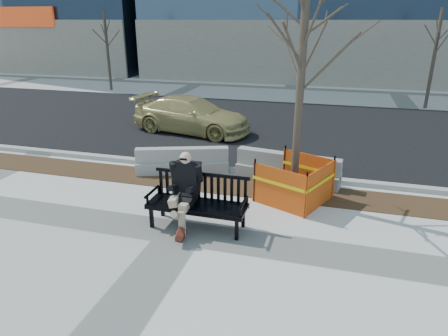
{
  "coord_description": "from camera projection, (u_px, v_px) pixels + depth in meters",
  "views": [
    {
      "loc": [
        2.73,
        -6.59,
        4.06
      ],
      "look_at": [
        0.63,
        0.91,
        1.13
      ],
      "focal_mm": 31.95,
      "sensor_mm": 36.0,
      "label": 1
    }
  ],
  "objects": [
    {
      "name": "mulch_strip",
      "position": [
        218.0,
        184.0,
        10.4
      ],
      "size": [
        40.0,
        1.2,
        0.02
      ],
      "primitive_type": "cube",
      "color": "#47301C",
      "rests_on": "ground"
    },
    {
      "name": "sedan",
      "position": [
        192.0,
        132.0,
        15.25
      ],
      "size": [
        4.82,
        2.62,
        1.32
      ],
      "primitive_type": "imported",
      "rotation": [
        0.0,
        0.0,
        1.39
      ],
      "color": "tan",
      "rests_on": "ground"
    },
    {
      "name": "asphalt_street",
      "position": [
        262.0,
        126.0,
        15.99
      ],
      "size": [
        60.0,
        10.4,
        0.01
      ],
      "primitive_type": "cube",
      "color": "black",
      "rests_on": "ground"
    },
    {
      "name": "seated_man",
      "position": [
        186.0,
        224.0,
        8.41
      ],
      "size": [
        0.68,
        1.11,
        1.55
      ],
      "primitive_type": null,
      "rotation": [
        0.0,
        0.0,
        -0.01
      ],
      "color": "black",
      "rests_on": "ground"
    },
    {
      "name": "far_tree_right",
      "position": [
        425.0,
        108.0,
        19.32
      ],
      "size": [
        2.1,
        2.1,
        4.91
      ],
      "primitive_type": null,
      "rotation": [
        0.0,
        0.0,
        0.17
      ],
      "color": "#493B2E",
      "rests_on": "ground"
    },
    {
      "name": "jersey_barrier_right",
      "position": [
        287.0,
        181.0,
        10.61
      ],
      "size": [
        2.8,
        0.95,
        0.79
      ],
      "primitive_type": null,
      "rotation": [
        0.0,
        0.0,
        -0.15
      ],
      "color": "gray",
      "rests_on": "ground"
    },
    {
      "name": "ground",
      "position": [
        182.0,
        233.0,
        8.06
      ],
      "size": [
        120.0,
        120.0,
        0.0
      ],
      "primitive_type": "plane",
      "color": "beige",
      "rests_on": "ground"
    },
    {
      "name": "tree_fence",
      "position": [
        293.0,
        200.0,
        9.54
      ],
      "size": [
        2.8,
        2.8,
        5.32
      ],
      "primitive_type": null,
      "rotation": [
        0.0,
        0.0,
        -0.41
      ],
      "color": "#FF5116",
      "rests_on": "ground"
    },
    {
      "name": "curb",
      "position": [
        228.0,
        170.0,
        11.24
      ],
      "size": [
        60.0,
        0.25,
        0.12
      ],
      "primitive_type": "cube",
      "color": "#9E9B93",
      "rests_on": "ground"
    },
    {
      "name": "jersey_barrier_left",
      "position": [
        183.0,
        172.0,
        11.21
      ],
      "size": [
        2.58,
        1.32,
        0.73
      ],
      "primitive_type": null,
      "rotation": [
        0.0,
        0.0,
        0.33
      ],
      "color": "gray",
      "rests_on": "ground"
    },
    {
      "name": "far_tree_left",
      "position": [
        111.0,
        90.0,
        24.3
      ],
      "size": [
        2.04,
        2.04,
        4.83
      ],
      "primitive_type": null,
      "rotation": [
        0.0,
        0.0,
        -0.16
      ],
      "color": "#4A3E2F",
      "rests_on": "ground"
    },
    {
      "name": "bench",
      "position": [
        198.0,
        227.0,
        8.28
      ],
      "size": [
        2.09,
        0.77,
        1.11
      ],
      "primitive_type": null,
      "rotation": [
        0.0,
        0.0,
        -0.01
      ],
      "color": "black",
      "rests_on": "ground"
    }
  ]
}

